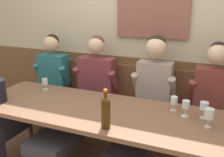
# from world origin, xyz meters

# --- Properties ---
(room_wall_back) EXTENTS (6.80, 0.12, 2.80)m
(room_wall_back) POSITION_xyz_m (0.00, 1.09, 1.40)
(room_wall_back) COLOR beige
(room_wall_back) RESTS_ON ground
(wood_wainscot_panel) EXTENTS (6.80, 0.03, 1.03)m
(wood_wainscot_panel) POSITION_xyz_m (0.00, 1.04, 0.52)
(wood_wainscot_panel) COLOR brown
(wood_wainscot_panel) RESTS_ON ground
(wall_bench) EXTENTS (2.75, 0.42, 0.94)m
(wall_bench) POSITION_xyz_m (0.00, 0.83, 0.28)
(wall_bench) COLOR brown
(wall_bench) RESTS_ON ground
(dining_table) EXTENTS (2.45, 0.84, 0.73)m
(dining_table) POSITION_xyz_m (0.00, 0.11, 0.66)
(dining_table) COLOR brown
(dining_table) RESTS_ON ground
(person_center_right_seat) EXTENTS (0.47, 1.30, 1.29)m
(person_center_right_seat) POSITION_xyz_m (-0.98, 0.43, 0.62)
(person_center_right_seat) COLOR #322532
(person_center_right_seat) RESTS_ON ground
(person_right_seat) EXTENTS (0.54, 1.30, 1.30)m
(person_right_seat) POSITION_xyz_m (-0.35, 0.43, 0.61)
(person_right_seat) COLOR #333431
(person_right_seat) RESTS_ON ground
(person_center_left_seat) EXTENTS (0.48, 1.31, 1.34)m
(person_center_left_seat) POSITION_xyz_m (0.36, 0.46, 0.66)
(person_center_left_seat) COLOR #353341
(person_center_left_seat) RESTS_ON ground
(person_left_seat) EXTENTS (0.48, 1.30, 1.31)m
(person_left_seat) POSITION_xyz_m (0.97, 0.45, 0.63)
(person_left_seat) COLOR #353032
(person_left_seat) RESTS_ON ground
(wine_bottle_green_tall) EXTENTS (0.07, 0.07, 0.32)m
(wine_bottle_green_tall) POSITION_xyz_m (0.21, -0.20, 0.87)
(wine_bottle_green_tall) COLOR #3D270A
(wine_bottle_green_tall) RESTS_ON dining_table
(wine_glass_left_end) EXTENTS (0.06, 0.06, 0.13)m
(wine_glass_left_end) POSITION_xyz_m (-0.79, 0.37, 0.81)
(wine_glass_left_end) COLOR silver
(wine_glass_left_end) RESTS_ON dining_table
(wine_glass_by_bottle) EXTENTS (0.07, 0.07, 0.15)m
(wine_glass_by_bottle) POSITION_xyz_m (0.91, 0.28, 0.83)
(wine_glass_by_bottle) COLOR silver
(wine_glass_by_bottle) RESTS_ON dining_table
(wine_glass_right_end) EXTENTS (0.07, 0.07, 0.15)m
(wine_glass_right_end) POSITION_xyz_m (0.76, 0.26, 0.83)
(wine_glass_right_end) COLOR silver
(wine_glass_right_end) RESTS_ON dining_table
(wine_glass_mid_right) EXTENTS (0.07, 0.07, 0.16)m
(wine_glass_mid_right) POSITION_xyz_m (0.96, 0.12, 0.84)
(wine_glass_mid_right) COLOR silver
(wine_glass_mid_right) RESTS_ON dining_table
(wine_glass_center_rear) EXTENTS (0.06, 0.06, 0.13)m
(wine_glass_center_rear) POSITION_xyz_m (0.65, 0.35, 0.82)
(wine_glass_center_rear) COLOR silver
(wine_glass_center_rear) RESTS_ON dining_table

